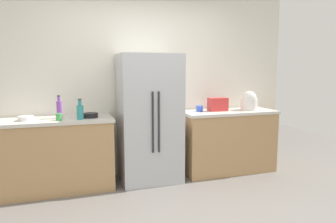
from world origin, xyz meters
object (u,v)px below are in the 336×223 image
(bottle_a, at_px, (80,111))
(bowl_a, at_px, (26,118))
(toaster, at_px, (218,104))
(bottle_b, at_px, (59,109))
(cup_a, at_px, (59,117))
(refrigerator, at_px, (149,118))
(bowl_b, at_px, (90,115))
(rice_cooker, at_px, (249,101))
(cup_b, at_px, (200,109))

(bottle_a, distance_m, bowl_a, 0.63)
(bottle_a, bearing_deg, toaster, 4.87)
(bottle_b, xyz_separation_m, cup_a, (-0.00, -0.17, -0.08))
(refrigerator, bearing_deg, cup_a, -172.92)
(bowl_a, xyz_separation_m, bowl_b, (0.75, -0.00, 0.00))
(toaster, bearing_deg, bottle_a, -175.13)
(bottle_b, relative_size, bowl_b, 1.51)
(refrigerator, relative_size, rice_cooker, 6.07)
(cup_b, bearing_deg, toaster, -3.65)
(refrigerator, xyz_separation_m, bottle_a, (-0.91, -0.13, 0.15))
(rice_cooker, relative_size, bowl_a, 1.58)
(toaster, bearing_deg, rice_cooker, -6.41)
(toaster, bearing_deg, bowl_a, -178.60)
(bottle_a, bearing_deg, bottle_b, 147.25)
(bottle_a, bearing_deg, bowl_b, 37.82)
(toaster, xyz_separation_m, rice_cooker, (0.49, -0.06, 0.03))
(refrigerator, distance_m, bottle_b, 1.16)
(cup_b, bearing_deg, refrigerator, -175.65)
(toaster, height_order, rice_cooker, rice_cooker)
(toaster, xyz_separation_m, bottle_b, (-2.19, -0.01, 0.02))
(refrigerator, height_order, bowl_b, refrigerator)
(rice_cooker, relative_size, cup_b, 2.96)
(bowl_a, bearing_deg, bottle_a, -9.46)
(rice_cooker, height_order, bowl_a, rice_cooker)
(toaster, relative_size, cup_b, 2.88)
(cup_b, bearing_deg, bottle_a, -173.71)
(cup_b, bearing_deg, cup_a, -174.00)
(refrigerator, bearing_deg, bowl_b, -178.00)
(toaster, height_order, cup_a, toaster)
(refrigerator, bearing_deg, bottle_a, -172.08)
(rice_cooker, xyz_separation_m, bowl_a, (-3.06, -0.01, -0.10))
(toaster, xyz_separation_m, bowl_a, (-2.57, -0.06, -0.07))
(toaster, distance_m, cup_a, 2.21)
(bottle_b, bearing_deg, bowl_a, -172.13)
(cup_a, bearing_deg, toaster, 4.77)
(refrigerator, xyz_separation_m, cup_b, (0.76, 0.06, 0.10))
(bottle_b, bearing_deg, bottle_a, -32.75)
(cup_a, bearing_deg, bottle_a, 3.98)
(rice_cooker, distance_m, cup_b, 0.78)
(bowl_b, bearing_deg, bottle_b, 171.26)
(bottle_b, bearing_deg, rice_cooker, -0.95)
(rice_cooker, bearing_deg, bowl_b, -179.70)
(refrigerator, xyz_separation_m, bottle_b, (-1.15, 0.03, 0.17))
(refrigerator, distance_m, bowl_a, 1.53)
(rice_cooker, bearing_deg, cup_a, -177.27)
(rice_cooker, relative_size, cup_a, 3.31)
(bottle_a, distance_m, cup_b, 1.68)
(toaster, xyz_separation_m, cup_b, (-0.28, 0.02, -0.05))
(bottle_b, height_order, bowl_a, bottle_b)
(refrigerator, xyz_separation_m, bowl_b, (-0.78, -0.03, 0.08))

